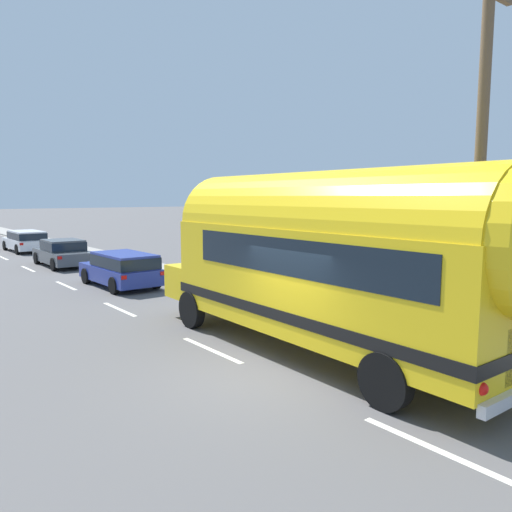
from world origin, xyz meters
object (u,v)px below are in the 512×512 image
Objects in this scene: utility_pole at (481,156)px; car_lead at (122,267)px; painted_bus at (336,256)px; car_second at (63,252)px; car_third at (26,240)px.

car_lead is at bearing 100.89° from utility_pole.
car_second is at bearing 90.08° from painted_bus.
car_second is 0.99× the size of car_third.
painted_bus is 2.40× the size of car_third.
utility_pole reaches higher than car_third.
painted_bus reaches higher than car_lead.
car_lead is (-0.06, 11.20, -1.51)m from painted_bus.
painted_bus is at bearing 143.39° from utility_pole.
utility_pole is at bearing -36.61° from painted_bus.
utility_pole is at bearing -83.15° from car_second.
car_lead is 0.94× the size of car_second.
car_second is at bearing -91.38° from car_third.
painted_bus is at bearing -89.92° from car_second.
utility_pole is 3.71m from painted_bus.
utility_pole is 29.18m from car_third.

